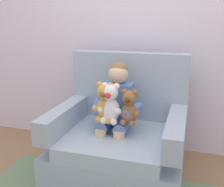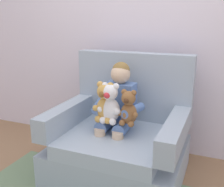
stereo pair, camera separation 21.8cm
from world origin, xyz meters
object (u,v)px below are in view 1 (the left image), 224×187
at_px(armchair, 120,139).
at_px(plush_white, 110,104).
at_px(plush_honey, 105,103).
at_px(plush_brown, 129,108).
at_px(seated_child, 116,105).

relative_size(armchair, plush_white, 3.27).
bearing_deg(plush_honey, plush_brown, 5.00).
bearing_deg(plush_brown, plush_white, 170.32).
bearing_deg(plush_white, plush_honey, 171.88).
bearing_deg(plush_honey, armchair, 55.83).
bearing_deg(plush_brown, armchair, 117.45).
height_order(armchair, plush_honey, armchair).
bearing_deg(plush_white, armchair, 72.32).
bearing_deg(seated_child, plush_brown, -39.00).
height_order(armchair, plush_brown, armchair).
height_order(plush_white, plush_brown, plush_white).
relative_size(armchair, plush_brown, 3.77).
height_order(armchair, seated_child, armchair).
xyz_separation_m(armchair, plush_white, (-0.05, -0.13, 0.36)).
relative_size(plush_white, plush_brown, 1.15).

